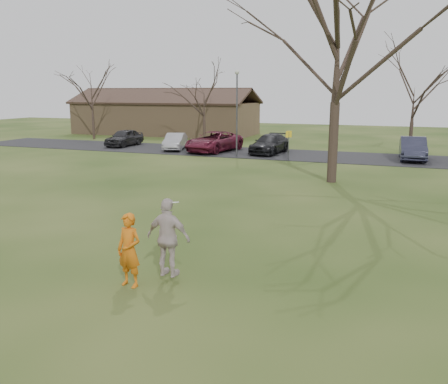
# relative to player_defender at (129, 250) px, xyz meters

# --- Properties ---
(ground) EXTENTS (120.00, 120.00, 0.00)m
(ground) POSITION_rel_player_defender_xyz_m (0.70, 0.74, -0.93)
(ground) COLOR #1E380F
(ground) RESTS_ON ground
(parking_strip) EXTENTS (62.00, 6.50, 0.04)m
(parking_strip) POSITION_rel_player_defender_xyz_m (0.70, 25.74, -0.91)
(parking_strip) COLOR black
(parking_strip) RESTS_ON ground
(player_defender) EXTENTS (0.74, 0.54, 1.86)m
(player_defender) POSITION_rel_player_defender_xyz_m (0.00, 0.00, 0.00)
(player_defender) COLOR #CE6311
(player_defender) RESTS_ON ground
(car_0) EXTENTS (1.77, 4.34, 1.47)m
(car_0) POSITION_rel_player_defender_xyz_m (-16.81, 26.20, -0.15)
(car_0) COLOR #272629
(car_0) RESTS_ON parking_strip
(car_1) EXTENTS (2.47, 4.31, 1.34)m
(car_1) POSITION_rel_player_defender_xyz_m (-11.40, 25.38, -0.22)
(car_1) COLOR #A3A2A8
(car_1) RESTS_ON parking_strip
(car_2) EXTENTS (3.58, 6.08, 1.59)m
(car_2) POSITION_rel_player_defender_xyz_m (-7.97, 25.40, -0.10)
(car_2) COLOR maroon
(car_2) RESTS_ON parking_strip
(car_3) EXTENTS (2.41, 5.10, 1.44)m
(car_3) POSITION_rel_player_defender_xyz_m (-3.52, 25.96, -0.17)
(car_3) COLOR black
(car_3) RESTS_ON parking_strip
(car_5) EXTENTS (1.89, 4.90, 1.59)m
(car_5) POSITION_rel_player_defender_xyz_m (6.84, 25.99, -0.09)
(car_5) COLOR #2A2C3F
(car_5) RESTS_ON parking_strip
(catching_play) EXTENTS (1.19, 0.57, 2.01)m
(catching_play) POSITION_rel_player_defender_xyz_m (0.80, 0.56, 0.25)
(catching_play) COLOR #C2B0AE
(catching_play) RESTS_ON ground
(building) EXTENTS (20.60, 8.50, 5.14)m
(building) POSITION_rel_player_defender_xyz_m (-19.30, 38.74, 1.00)
(building) COLOR #8C6D4C
(building) RESTS_ON ground
(lamp_post) EXTENTS (0.34, 0.34, 6.27)m
(lamp_post) POSITION_rel_player_defender_xyz_m (-5.30, 23.24, 3.04)
(lamp_post) COLOR #47474C
(lamp_post) RESTS_ON ground
(sign_yellow) EXTENTS (0.35, 0.35, 2.08)m
(sign_yellow) POSITION_rel_player_defender_xyz_m (-1.30, 22.74, 0.52)
(sign_yellow) COLOR #47474C
(sign_yellow) RESTS_ON ground
(big_tree) EXTENTS (9.00, 9.00, 14.00)m
(big_tree) POSITION_rel_player_defender_xyz_m (2.70, 15.74, 6.07)
(big_tree) COLOR #352821
(big_tree) RESTS_ON ground
(small_tree_row) EXTENTS (55.00, 5.90, 8.50)m
(small_tree_row) POSITION_rel_player_defender_xyz_m (5.09, 30.80, 2.96)
(small_tree_row) COLOR #352821
(small_tree_row) RESTS_ON ground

